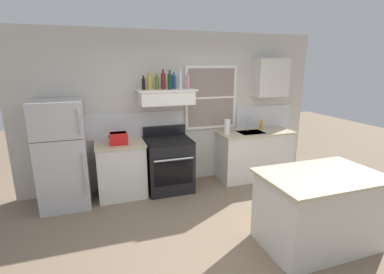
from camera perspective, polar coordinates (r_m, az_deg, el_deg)
ground_plane at (r=3.62m, az=7.36°, el=-21.83°), size 16.00×16.00×0.00m
back_wall at (r=5.08m, az=-2.85°, el=5.60°), size 5.40×0.11×2.70m
refrigerator at (r=4.67m, az=-24.84°, el=-3.25°), size 0.70×0.72×1.65m
counter_left_of_stove at (r=4.81m, az=-14.17°, el=-6.40°), size 0.79×0.63×0.91m
toaster at (r=4.58m, az=-14.75°, el=-0.24°), size 0.30×0.20×0.19m
stove_range at (r=4.89m, az=-4.73°, el=-5.55°), size 0.76×0.69×1.09m
range_hood_shelf at (r=4.71m, az=-5.31°, el=8.19°), size 0.96×0.52×0.24m
bottle_balsamic_dark at (r=4.63m, az=-9.83°, el=10.62°), size 0.06×0.06×0.23m
bottle_champagne_gold_foil at (r=4.66m, az=-8.62°, el=11.11°), size 0.08×0.08×0.31m
bottle_olive_oil_square at (r=4.67m, az=-7.14°, el=10.89°), size 0.06×0.06×0.25m
bottle_red_label_wine at (r=4.68m, az=-5.88°, el=11.29°), size 0.07×0.07×0.32m
bottle_dark_green_wine at (r=4.66m, az=-4.52°, el=11.22°), size 0.07×0.07×0.31m
bottle_blue_liqueur at (r=4.76m, az=-3.67°, el=11.13°), size 0.07×0.07×0.27m
bottle_clear_tall at (r=4.77m, az=-2.38°, el=11.46°), size 0.06×0.06×0.33m
bottle_rose_pink at (r=4.75m, az=-0.88°, el=11.21°), size 0.07×0.07×0.28m
counter_right_with_sink at (r=5.55m, az=12.48°, el=-3.46°), size 1.43×0.63×0.91m
sink_faucet at (r=5.43m, az=11.41°, el=3.04°), size 0.03×0.17×0.28m
paper_towel_roll at (r=5.12m, az=7.15°, el=2.09°), size 0.11×0.11×0.27m
dish_soap_bottle at (r=5.59m, az=13.85°, el=2.34°), size 0.06×0.06×0.18m
kitchen_island at (r=3.78m, az=24.27°, el=-13.30°), size 1.40×0.90×0.91m
upper_cabinet_right at (r=5.60m, az=15.69°, el=11.56°), size 0.64×0.32×0.70m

